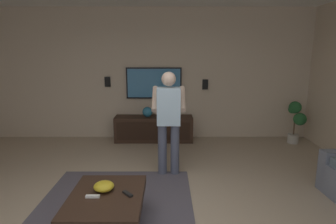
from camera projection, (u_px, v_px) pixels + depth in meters
The scene contains 13 objects.
wall_back_tv at pixel (151, 75), 6.30m from camera, with size 0.10×7.30×2.88m, color #C6B299.
area_rug at pixel (111, 217), 3.34m from camera, with size 2.58×1.98×0.01m, color #514C56.
coffee_table at pixel (106, 204), 3.09m from camera, with size 1.00×0.80×0.40m.
media_console at pixel (154, 129), 6.21m from camera, with size 0.45×1.70×0.55m.
tv at pixel (154, 83), 6.24m from camera, with size 0.05×1.23×0.69m.
person_standing at pixel (169, 117), 4.38m from camera, with size 0.53×0.53×1.64m.
potted_plant_short at pixel (296, 118), 5.99m from camera, with size 0.42×0.33×0.90m.
bowl at pixel (104, 186), 3.15m from camera, with size 0.23×0.23×0.10m, color gold.
remote_white at pixel (93, 196), 3.01m from camera, with size 0.15×0.04×0.02m, color white.
remote_black at pixel (128, 194), 3.06m from camera, with size 0.15×0.04×0.02m, color black.
vase_round at pixel (147, 112), 6.11m from camera, with size 0.22×0.22×0.22m, color teal.
wall_speaker_left at pixel (205, 84), 6.26m from camera, with size 0.06×0.12×0.22m, color black.
wall_speaker_right at pixel (108, 82), 6.25m from camera, with size 0.06×0.12×0.22m, color black.
Camera 1 is at (-2.80, -0.39, 1.92)m, focal length 30.07 mm.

